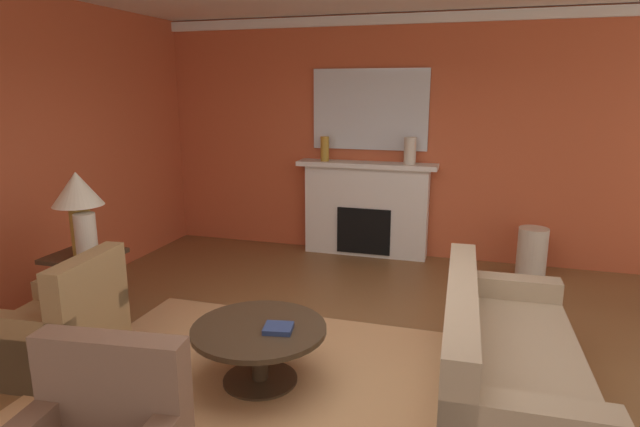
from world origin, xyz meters
name	(u,v)px	position (x,y,z in m)	size (l,w,h in m)	color
ground_plane	(344,378)	(0.00, 0.00, 0.00)	(8.54, 8.54, 0.00)	brown
wall_fireplace	(409,139)	(0.00, 3.31, 1.53)	(7.17, 0.12, 3.06)	#C65633
wall_window	(5,158)	(-3.35, 0.30, 1.53)	(0.12, 7.10, 3.06)	#C65633
crown_moulding	(413,18)	(0.00, 3.23, 2.98)	(7.17, 0.08, 0.12)	white
area_rug	(260,381)	(-0.59, -0.24, 0.01)	(3.10, 2.44, 0.01)	tan
fireplace	(366,212)	(-0.50, 3.10, 0.58)	(1.80, 0.35, 1.24)	white
mantel_mirror	(370,110)	(-0.50, 3.22, 1.89)	(1.49, 0.04, 1.02)	silver
sofa	(503,366)	(1.13, -0.03, 0.30)	(0.96, 2.13, 0.85)	tan
armchair_near_window	(61,333)	(-2.14, -0.51, 0.31)	(0.87, 0.87, 0.95)	#9E7A4C
coffee_table	(259,341)	(-0.59, -0.24, 0.34)	(1.00, 1.00, 0.45)	#3D2D1E
side_table	(87,285)	(-2.49, 0.22, 0.40)	(0.56, 0.56, 0.70)	#3D2D1E
table_lamp	(78,197)	(-2.49, 0.22, 1.22)	(0.44, 0.44, 0.75)	#B28E38
vase_tall_corner	(532,253)	(1.54, 2.80, 0.30)	(0.34, 0.34, 0.59)	beige
vase_on_side_table	(86,237)	(-2.34, 0.10, 0.91)	(0.18, 0.18, 0.41)	beige
vase_mantel_left	(325,149)	(-1.05, 3.05, 1.39)	(0.11, 0.11, 0.32)	#B7892D
vase_mantel_right	(410,151)	(0.05, 3.05, 1.40)	(0.15, 0.15, 0.34)	beige
book_red_cover	(278,328)	(-0.43, -0.26, 0.47)	(0.20, 0.19, 0.04)	navy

